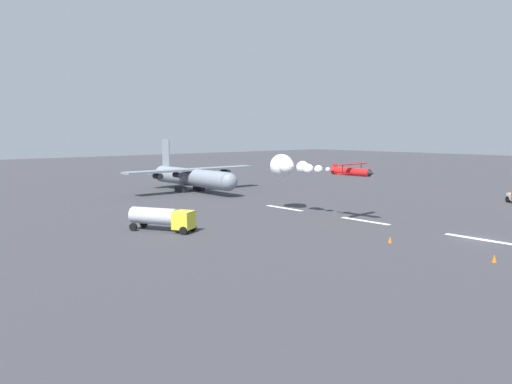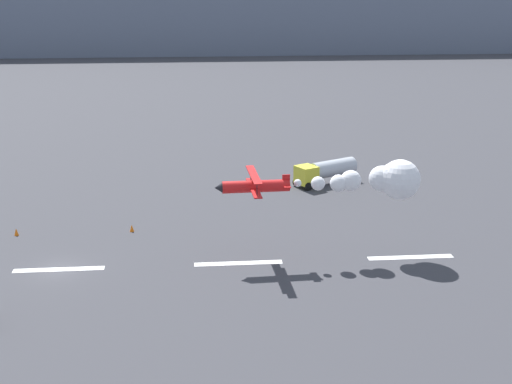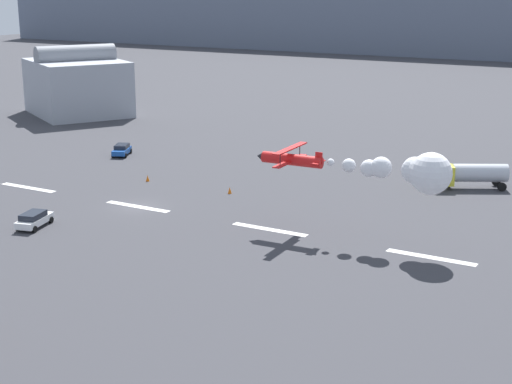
{
  "view_description": "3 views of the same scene",
  "coord_description": "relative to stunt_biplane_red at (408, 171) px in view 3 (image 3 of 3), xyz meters",
  "views": [
    {
      "loc": [
        -25.43,
        57.31,
        12.34
      ],
      "look_at": [
        38.95,
        0.0,
        2.03
      ],
      "focal_mm": 35.12,
      "sensor_mm": 36.0,
      "label": 1
    },
    {
      "loc": [
        12.13,
        -60.02,
        24.89
      ],
      "look_at": [
        17.7,
        1.23,
        6.33
      ],
      "focal_mm": 50.15,
      "sensor_mm": 36.0,
      "label": 2
    },
    {
      "loc": [
        50.31,
        -63.13,
        23.23
      ],
      "look_at": [
        13.35,
        1.97,
        2.94
      ],
      "focal_mm": 54.82,
      "sensor_mm": 36.0,
      "label": 3
    }
  ],
  "objects": [
    {
      "name": "ground_plane",
      "position": [
        -28.95,
        -1.66,
        -7.04
      ],
      "size": [
        440.0,
        440.0,
        0.0
      ],
      "primitive_type": "plane",
      "color": "#38383D",
      "rests_on": "ground"
    },
    {
      "name": "runway_stripe_2",
      "position": [
        -44.93,
        -1.66,
        -7.04
      ],
      "size": [
        8.0,
        0.9,
        0.01
      ],
      "primitive_type": "cube",
      "color": "white",
      "rests_on": "ground"
    },
    {
      "name": "runway_stripe_3",
      "position": [
        -28.95,
        -1.66,
        -7.04
      ],
      "size": [
        8.0,
        0.9,
        0.01
      ],
      "primitive_type": "cube",
      "color": "white",
      "rests_on": "ground"
    },
    {
      "name": "runway_stripe_4",
      "position": [
        -12.96,
        -1.66,
        -7.04
      ],
      "size": [
        8.0,
        0.9,
        0.01
      ],
      "primitive_type": "cube",
      "color": "white",
      "rests_on": "ground"
    },
    {
      "name": "runway_stripe_5",
      "position": [
        3.02,
        -1.66,
        -7.04
      ],
      "size": [
        8.0,
        0.9,
        0.01
      ],
      "primitive_type": "cube",
      "color": "white",
      "rests_on": "ground"
    },
    {
      "name": "stunt_biplane_red",
      "position": [
        0.0,
        0.0,
        0.0
      ],
      "size": [
        18.95,
        6.31,
        3.72
      ],
      "color": "red"
    },
    {
      "name": "fuel_tanker_truck",
      "position": [
        -0.4,
        23.28,
        -5.31
      ],
      "size": [
        8.56,
        6.23,
        2.9
      ],
      "color": "yellow",
      "rests_on": "ground"
    },
    {
      "name": "followme_car_yellow",
      "position": [
        -33.29,
        -12.31,
        -6.23
      ],
      "size": [
        2.91,
        4.79,
        1.52
      ],
      "color": "white",
      "rests_on": "ground"
    },
    {
      "name": "airport_staff_sedan",
      "position": [
        -46.51,
        17.39,
        -6.23
      ],
      "size": [
        3.37,
        4.53,
        1.52
      ],
      "color": "#194CA5",
      "rests_on": "ground"
    },
    {
      "name": "hangar_building",
      "position": [
        -75.21,
        40.73,
        -1.86
      ],
      "size": [
        23.19,
        21.93,
        12.31
      ],
      "color": "#9EA3AD",
      "rests_on": "ground"
    },
    {
      "name": "traffic_cone_near",
      "position": [
        -34.68,
        7.62,
        -6.67
      ],
      "size": [
        0.44,
        0.44,
        0.75
      ],
      "primitive_type": "cone",
      "color": "orange",
      "rests_on": "ground"
    },
    {
      "name": "traffic_cone_far",
      "position": [
        -23.21,
        7.73,
        -6.67
      ],
      "size": [
        0.44,
        0.44,
        0.75
      ],
      "primitive_type": "cone",
      "color": "orange",
      "rests_on": "ground"
    }
  ]
}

